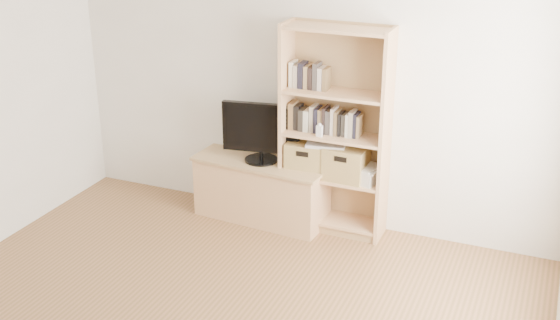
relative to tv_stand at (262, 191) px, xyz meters
The scene contains 11 objects.
back_wall 1.11m from the tv_stand, 32.62° to the left, with size 4.50×0.02×2.60m, color silver.
tv_stand is the anchor object (origin of this frame).
bookshelf 0.92m from the tv_stand, ahead, with size 0.92×0.33×1.83m, color tan.
television 0.57m from the tv_stand, ahead, with size 0.70×0.05×0.55m, color black.
books_row_mid 0.99m from the tv_stand, ahead, with size 0.82×0.16×0.22m, color brown.
books_row_upper 1.18m from the tv_stand, 10.08° to the left, with size 0.34×0.13×0.18m, color brown.
baby_monitor 0.88m from the tv_stand, ahead, with size 0.05×0.03×0.10m, color white.
basket_left 0.56m from the tv_stand, ahead, with size 0.34×0.28×0.28m, color olive.
basket_right 0.86m from the tv_stand, ahead, with size 0.35×0.29×0.29m, color olive.
laptop 0.80m from the tv_stand, ahead, with size 0.33×0.23×0.03m, color silver.
magazine_stack 1.02m from the tv_stand, ahead, with size 0.17×0.25×0.11m, color silver.
Camera 1 is at (2.06, -3.02, 2.95)m, focal length 45.00 mm.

